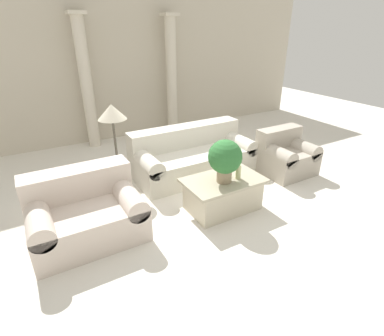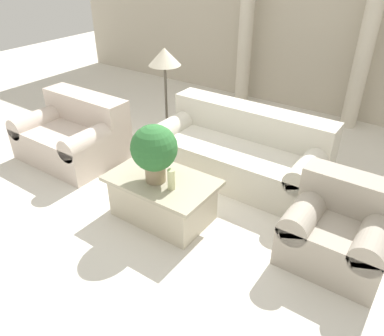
# 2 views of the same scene
# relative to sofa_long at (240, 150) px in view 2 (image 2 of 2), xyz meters

# --- Properties ---
(ground_plane) EXTENTS (16.00, 16.00, 0.00)m
(ground_plane) POSITION_rel_sofa_long_xyz_m (-0.31, -0.85, -0.33)
(ground_plane) COLOR silver
(wall_back) EXTENTS (10.00, 0.06, 3.20)m
(wall_back) POSITION_rel_sofa_long_xyz_m (-0.31, 2.58, 1.27)
(wall_back) COLOR beige
(wall_back) RESTS_ON ground_plane
(sofa_long) EXTENTS (2.10, 0.98, 0.80)m
(sofa_long) POSITION_rel_sofa_long_xyz_m (0.00, 0.00, 0.00)
(sofa_long) COLOR beige
(sofa_long) RESTS_ON ground_plane
(loveseat) EXTENTS (1.30, 0.98, 0.80)m
(loveseat) POSITION_rel_sofa_long_xyz_m (-2.03, -0.87, 0.01)
(loveseat) COLOR beige
(loveseat) RESTS_ON ground_plane
(coffee_table) EXTENTS (1.10, 0.68, 0.47)m
(coffee_table) POSITION_rel_sofa_long_xyz_m (-0.22, -1.25, -0.08)
(coffee_table) COLOR beige
(coffee_table) RESTS_ON ground_plane
(potted_plant) EXTENTS (0.46, 0.46, 0.59)m
(potted_plant) POSITION_rel_sofa_long_xyz_m (-0.26, -1.30, 0.49)
(potted_plant) COLOR #937F60
(potted_plant) RESTS_ON coffee_table
(pillar_candle) EXTENTS (0.07, 0.07, 0.21)m
(pillar_candle) POSITION_rel_sofa_long_xyz_m (-0.04, -1.33, 0.25)
(pillar_candle) COLOR beige
(pillar_candle) RESTS_ON coffee_table
(floor_lamp) EXTENTS (0.43, 0.43, 1.35)m
(floor_lamp) POSITION_rel_sofa_long_xyz_m (-1.29, 0.18, 0.85)
(floor_lamp) COLOR #4C473D
(floor_lamp) RESTS_ON ground_plane
(column_left) EXTENTS (0.34, 0.34, 2.65)m
(column_left) POSITION_rel_sofa_long_xyz_m (-1.19, 2.26, 1.03)
(column_left) COLOR beige
(column_left) RESTS_ON ground_plane
(column_right) EXTENTS (0.34, 0.34, 2.65)m
(column_right) POSITION_rel_sofa_long_xyz_m (0.74, 2.26, 1.03)
(column_right) COLOR beige
(column_right) RESTS_ON ground_plane
(armchair) EXTENTS (0.87, 0.77, 0.77)m
(armchair) POSITION_rel_sofa_long_xyz_m (1.44, -0.81, 0.00)
(armchair) COLOR #ADA393
(armchair) RESTS_ON ground_plane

